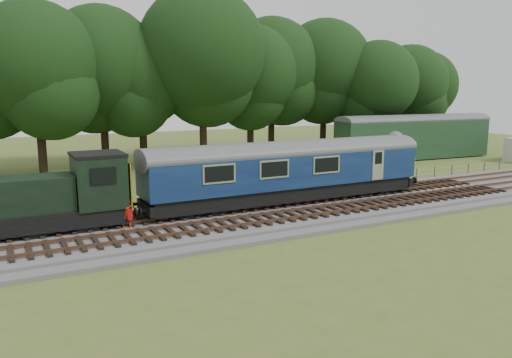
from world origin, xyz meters
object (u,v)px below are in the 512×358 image
shunter_loco (42,199)px  dmu_railcar (289,166)px  worker (126,210)px  parked_coach (414,135)px

shunter_loco → dmu_railcar: bearing=-0.0°
dmu_railcar → shunter_loco: dmu_railcar is taller
dmu_railcar → worker: bearing=-173.9°
dmu_railcar → worker: (-10.15, -1.09, -1.34)m
shunter_loco → worker: 4.00m
shunter_loco → worker: (3.78, -1.09, -0.71)m
dmu_railcar → parked_coach: (23.08, 12.72, -0.06)m
dmu_railcar → worker: size_ratio=9.83×
shunter_loco → worker: shunter_loco is taller
parked_coach → shunter_loco: bearing=-156.7°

